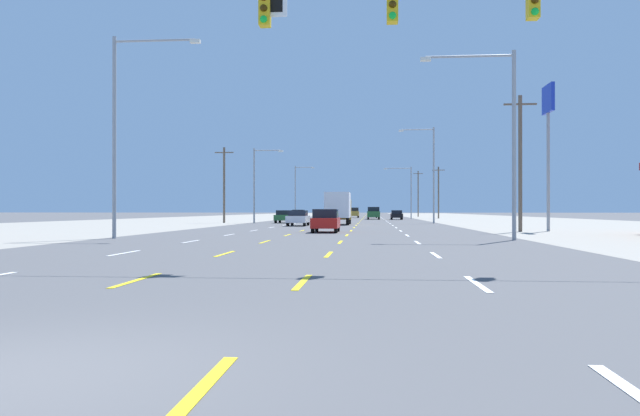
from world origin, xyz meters
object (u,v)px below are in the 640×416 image
Objects in this scene: streetlight_right_row_1 at (430,168)px; sedan_far_left_midfar at (284,216)px; streetlight_right_row_0 at (503,129)px; streetlight_right_row_2 at (408,188)px; box_truck_center_turn_mid at (338,207)px; hatchback_far_left_far at (299,215)px; streetlight_left_row_0 at (123,121)px; streetlight_left_row_2 at (297,188)px; sedan_far_right_farther at (397,215)px; suv_center_turn_distant_b at (354,212)px; sedan_inner_right_distant_a at (372,214)px; sedan_inner_left_distant_c at (337,214)px; hatchback_center_turn_nearest at (326,221)px; pole_sign_right_row_1 at (548,119)px; sedan_inner_left_near at (298,218)px; suv_inner_right_farthest at (374,213)px; streetlight_left_row_1 at (257,180)px.

sedan_far_left_midfar is at bearing 176.92° from streetlight_right_row_1.
streetlight_right_row_0 reaches higher than streetlight_right_row_2.
box_truck_center_turn_mid is 24.68m from hatchback_far_left_far.
streetlight_right_row_0 is at bearing -72.75° from hatchback_far_left_far.
streetlight_left_row_0 is 73.78m from streetlight_left_row_2.
sedan_far_right_farther is 0.48× the size of streetlight_right_row_0.
streetlight_left_row_2 is 1.03× the size of streetlight_right_row_2.
suv_center_turn_distant_b is (6.69, 46.66, 0.27)m from sedan_far_left_midfar.
streetlight_right_row_1 is (6.35, -43.29, 5.38)m from sedan_inner_right_distant_a.
sedan_far_left_midfar is at bearing -88.88° from hatchback_far_left_far.
box_truck_center_turn_mid is 1.60× the size of sedan_inner_left_distant_c.
pole_sign_right_row_1 is at bearing 11.81° from hatchback_center_turn_nearest.
streetlight_right_row_2 reaches higher than sedan_inner_left_near.
streetlight_right_row_2 is at bearing 57.85° from suv_inner_right_farthest.
sedan_far_left_midfar is 0.92× the size of suv_center_turn_distant_b.
suv_center_turn_distant_b is at bearing 100.35° from suv_inner_right_farthest.
hatchback_center_turn_nearest is 0.87× the size of sedan_inner_left_distant_c.
sedan_far_right_farther is (14.25, 8.97, -0.03)m from hatchback_far_left_far.
suv_center_turn_distant_b is 0.48× the size of pole_sign_right_row_1.
streetlight_right_row_0 is (9.73, -84.44, 4.46)m from suv_center_turn_distant_b.
sedan_inner_left_near is at bearing -83.10° from hatchback_far_left_far.
suv_inner_right_farthest is 65.80m from streetlight_left_row_0.
streetlight_left_row_1 is (-25.26, 24.28, -2.88)m from pole_sign_right_row_1.
hatchback_far_left_far is 0.37× the size of streetlight_left_row_0.
sedan_inner_right_distant_a is at bearing 87.35° from hatchback_center_turn_nearest.
suv_inner_right_farthest is at bearing 95.37° from streetlight_right_row_0.
pole_sign_right_row_1 is at bearing -48.47° from box_truck_center_turn_mid.
streetlight_right_row_2 is (-0.20, 36.89, -0.78)m from streetlight_right_row_1.
sedan_inner_left_near is at bearing -105.26° from streetlight_right_row_2.
streetlight_left_row_2 is (-16.97, 10.94, 4.58)m from sedan_far_right_farther.
streetlight_left_row_2 reaches higher than sedan_inner_left_near.
streetlight_left_row_2 is (-19.45, 73.78, -0.15)m from streetlight_right_row_0.
streetlight_right_row_2 is at bearing -0.00° from streetlight_left_row_2.
streetlight_right_row_0 is 41.70m from streetlight_left_row_1.
hatchback_far_left_far is 14.90m from suv_inner_right_farthest.
suv_center_turn_distant_b is 15.06m from streetlight_left_row_2.
sedan_inner_left_distant_c is at bearing 89.68° from sedan_inner_left_near.
streetlight_left_row_0 is at bearing -94.30° from sedan_inner_left_distant_c.
box_truck_center_turn_mid is 1.60× the size of sedan_inner_right_distant_a.
box_truck_center_turn_mid is at bearing -90.04° from suv_center_turn_distant_b.
streetlight_right_row_1 reaches higher than suv_inner_right_farthest.
streetlight_right_row_0 reaches higher than hatchback_center_turn_nearest.
pole_sign_right_row_1 reaches higher than box_truck_center_turn_mid.
sedan_far_left_midfar is (-6.95, 28.36, -0.03)m from hatchback_center_turn_nearest.
streetlight_left_row_2 is (-6.51, -11.04, 4.58)m from sedan_inner_left_distant_c.
sedan_inner_left_near is 1.15× the size of hatchback_far_left_far.
streetlight_right_row_0 reaches higher than sedan_far_right_farther.
sedan_inner_left_near is at bearing 103.49° from hatchback_center_turn_nearest.
box_truck_center_turn_mid is 34.24m from suv_inner_right_farthest.
sedan_far_left_midfar and sedan_inner_right_distant_a have the same top height.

